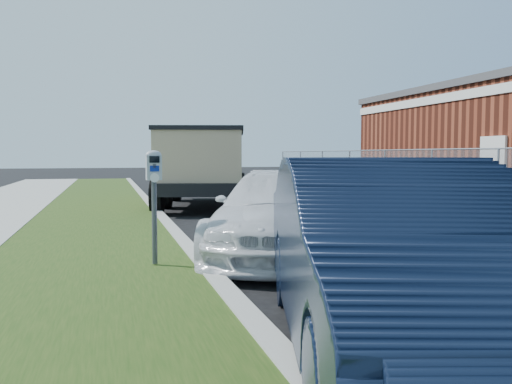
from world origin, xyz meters
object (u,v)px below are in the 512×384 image
object	(u,v)px
navy_sedan	(393,257)
white_wagon	(280,212)
dump_truck	(205,161)
parking_meter	(154,182)

from	to	relation	value
navy_sedan	white_wagon	bearing A→B (deg)	97.78
navy_sedan	dump_truck	size ratio (longest dim) A/B	0.72
parking_meter	navy_sedan	size ratio (longest dim) A/B	0.32
parking_meter	navy_sedan	xyz separation A→B (m)	(1.62, -3.55, -0.46)
dump_truck	parking_meter	bearing A→B (deg)	-90.17
parking_meter	navy_sedan	world-z (taller)	parking_meter
parking_meter	navy_sedan	distance (m)	3.93
parking_meter	navy_sedan	bearing A→B (deg)	-69.11
parking_meter	dump_truck	bearing A→B (deg)	72.43
navy_sedan	dump_truck	xyz separation A→B (m)	(0.79, 13.30, 0.61)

